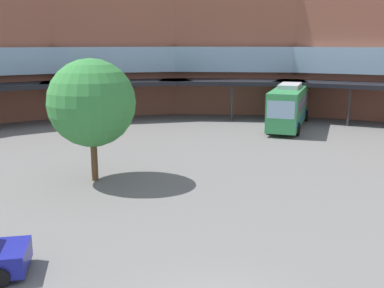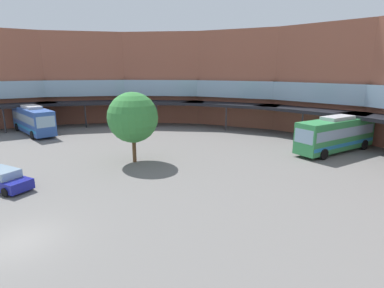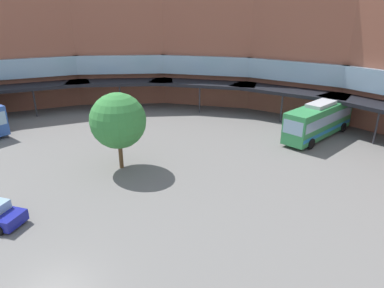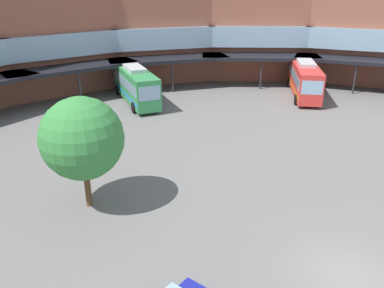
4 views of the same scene
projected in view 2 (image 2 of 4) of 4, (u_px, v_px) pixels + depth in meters
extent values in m
plane|color=slate|center=(19.00, 241.00, 16.28)|extent=(128.85, 128.85, 0.00)
cube|color=#93543F|center=(327.00, 81.00, 42.07)|extent=(14.27, 6.00, 14.40)
cube|color=#8CADC6|center=(324.00, 92.00, 41.99)|extent=(12.84, 6.24, 2.52)
cube|color=black|center=(309.00, 111.00, 39.43)|extent=(14.27, 4.00, 0.40)
cylinder|color=#2D2D33|center=(302.00, 126.00, 38.75)|extent=(0.20, 0.20, 3.60)
cube|color=#93543F|center=(241.00, 79.00, 49.20)|extent=(15.45, 10.29, 14.40)
cube|color=#8CADC6|center=(239.00, 88.00, 49.02)|extent=(14.17, 10.06, 2.52)
cube|color=black|center=(230.00, 105.00, 45.66)|extent=(14.80, 8.40, 0.40)
cylinder|color=#2D2D33|center=(226.00, 118.00, 44.69)|extent=(0.20, 0.20, 3.60)
cube|color=#93543F|center=(164.00, 78.00, 52.62)|extent=(14.96, 13.48, 14.40)
cube|color=#8CADC6|center=(164.00, 87.00, 52.38)|extent=(13.98, 12.79, 2.52)
cube|color=black|center=(159.00, 103.00, 48.65)|extent=(13.74, 11.89, 0.40)
cylinder|color=#2D2D33|center=(157.00, 115.00, 47.53)|extent=(0.20, 0.20, 3.60)
cube|color=#93543F|center=(87.00, 78.00, 51.95)|extent=(12.87, 15.22, 14.40)
cube|color=#8CADC6|center=(88.00, 87.00, 51.73)|extent=(12.28, 14.16, 2.52)
cube|color=black|center=(86.00, 103.00, 48.07)|extent=(11.20, 14.11, 0.40)
cylinder|color=#2D2D33|center=(86.00, 116.00, 46.98)|extent=(0.20, 0.20, 3.60)
cube|color=#8CADC6|center=(0.00, 89.00, 47.12)|extent=(9.27, 14.00, 2.52)
cube|color=black|center=(2.00, 106.00, 43.98)|extent=(7.46, 14.82, 0.40)
cylinder|color=#2D2D33|center=(4.00, 120.00, 43.08)|extent=(0.20, 0.20, 3.60)
cube|color=#338C4C|center=(336.00, 134.00, 33.26)|extent=(4.84, 10.98, 3.19)
cube|color=#8CADC6|center=(336.00, 131.00, 33.17)|extent=(4.74, 10.37, 1.02)
cube|color=#267FBF|center=(335.00, 142.00, 33.47)|extent=(4.81, 10.78, 0.38)
cube|color=#8CADC6|center=(304.00, 136.00, 30.39)|extent=(2.12, 0.61, 1.41)
cube|color=#B2B2B7|center=(338.00, 118.00, 32.84)|extent=(2.55, 4.14, 0.36)
cylinder|color=black|center=(324.00, 154.00, 30.69)|extent=(0.54, 1.14, 1.10)
cylinder|color=black|center=(303.00, 149.00, 32.69)|extent=(0.54, 1.14, 1.10)
cylinder|color=black|center=(364.00, 145.00, 34.50)|extent=(0.54, 1.14, 1.10)
cylinder|color=black|center=(344.00, 141.00, 36.50)|extent=(0.54, 1.14, 1.10)
cube|color=#2D519E|center=(33.00, 120.00, 42.61)|extent=(11.05, 3.23, 3.19)
cube|color=#8CADC6|center=(33.00, 117.00, 42.52)|extent=(10.40, 3.23, 1.02)
cube|color=#267FBF|center=(34.00, 126.00, 42.82)|extent=(10.84, 3.24, 0.38)
cube|color=#8CADC6|center=(46.00, 122.00, 38.63)|extent=(0.26, 2.23, 1.40)
cube|color=#B2B2B7|center=(31.00, 107.00, 42.19)|extent=(4.03, 2.02, 0.36)
cylinder|color=black|center=(53.00, 132.00, 41.10)|extent=(1.12, 0.37, 1.10)
cylinder|color=black|center=(32.00, 135.00, 39.45)|extent=(1.12, 0.37, 1.10)
cylinder|color=black|center=(36.00, 125.00, 46.44)|extent=(1.12, 0.37, 1.10)
cylinder|color=black|center=(17.00, 127.00, 44.79)|extent=(1.12, 0.37, 1.10)
cube|color=navy|center=(5.00, 182.00, 23.18)|extent=(4.73, 2.94, 0.75)
cube|color=#8CADC6|center=(2.00, 173.00, 23.14)|extent=(2.97, 2.25, 0.60)
cylinder|color=black|center=(29.00, 184.00, 23.34)|extent=(0.70, 0.39, 0.66)
cylinder|color=black|center=(5.00, 192.00, 21.80)|extent=(0.70, 0.39, 0.66)
cylinder|color=black|center=(5.00, 178.00, 24.67)|extent=(0.70, 0.39, 0.66)
cylinder|color=brown|center=(134.00, 147.00, 29.72)|extent=(0.36, 0.36, 3.04)
sphere|color=#38843D|center=(133.00, 117.00, 29.05)|extent=(4.76, 4.76, 4.76)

